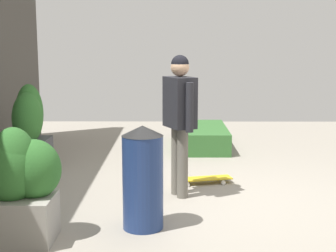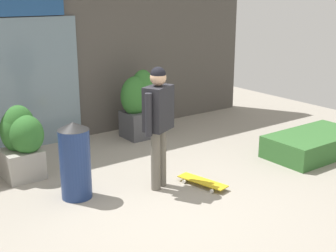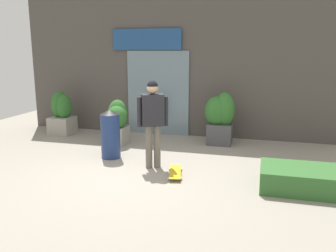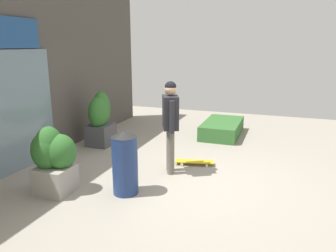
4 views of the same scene
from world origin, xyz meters
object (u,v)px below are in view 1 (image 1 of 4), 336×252
skateboard (203,179)px  trash_bin (143,177)px  planter_box_right (21,180)px  planter_box_mid (29,129)px  skateboarder (180,111)px

skateboard → trash_bin: size_ratio=0.76×
skateboard → planter_box_right: 2.67m
trash_bin → skateboard: bearing=-23.9°
skateboard → trash_bin: (-1.58, 0.70, 0.46)m
planter_box_mid → trash_bin: planter_box_mid is taller
skateboarder → planter_box_right: (-1.38, 1.47, -0.45)m
skateboarder → trash_bin: bearing=-134.9°
skateboard → planter_box_mid: bearing=155.3°
skateboard → trash_bin: 1.78m
skateboard → planter_box_right: size_ratio=0.73×
planter_box_right → trash_bin: planter_box_right is taller
skateboarder → planter_box_mid: skateboarder is taller
planter_box_right → trash_bin: 1.14m
planter_box_right → skateboarder: bearing=-46.9°
skateboarder → planter_box_right: bearing=-162.0°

